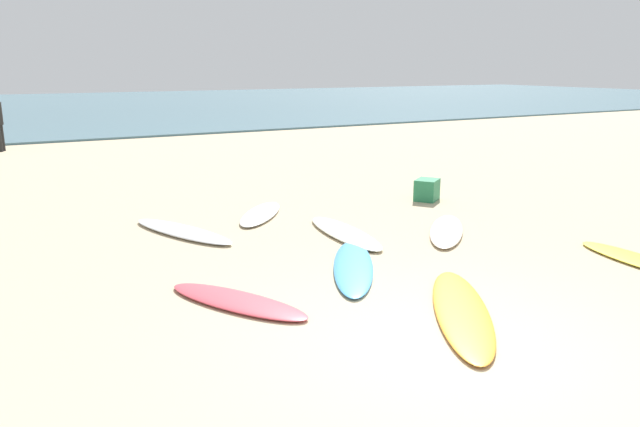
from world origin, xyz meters
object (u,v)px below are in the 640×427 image
object	(u,v)px
surfboard_1	(261,214)
surfboard_5	(461,311)
surfboard_6	(237,301)
surfboard_7	(182,231)
surfboard_3	(345,232)
surfboard_0	(639,260)
surfboard_4	(353,266)
surfboard_2	(446,230)
beach_cooler	(427,190)

from	to	relation	value
surfboard_1	surfboard_5	size ratio (longest dim) A/B	0.75
surfboard_6	surfboard_7	distance (m)	3.23
surfboard_3	surfboard_6	size ratio (longest dim) A/B	1.14
surfboard_0	surfboard_1	xyz separation A→B (m)	(-3.61, 4.99, 0.01)
surfboard_6	surfboard_3	bearing A→B (deg)	-172.98
surfboard_1	surfboard_7	distance (m)	1.67
surfboard_0	surfboard_4	bearing A→B (deg)	160.73
surfboard_0	surfboard_1	distance (m)	6.16
surfboard_2	beach_cooler	distance (m)	2.46
surfboard_5	surfboard_7	distance (m)	5.02
surfboard_0	surfboard_4	size ratio (longest dim) A/B	0.83
surfboard_0	surfboard_1	size ratio (longest dim) A/B	1.01
surfboard_2	surfboard_4	world-z (taller)	surfboard_2
surfboard_0	surfboard_6	size ratio (longest dim) A/B	0.99
surfboard_6	beach_cooler	bearing A→B (deg)	-177.54
surfboard_1	surfboard_4	distance (m)	3.30
surfboard_4	surfboard_2	bearing A→B (deg)	49.95
surfboard_0	surfboard_7	world-z (taller)	surfboard_7
surfboard_1	surfboard_4	size ratio (longest dim) A/B	0.82
surfboard_3	surfboard_4	bearing A→B (deg)	-113.06
surfboard_7	beach_cooler	world-z (taller)	beach_cooler
surfboard_1	beach_cooler	world-z (taller)	beach_cooler
surfboard_2	surfboard_4	xyz separation A→B (m)	(-2.29, -0.78, -0.01)
surfboard_2	surfboard_4	distance (m)	2.42
surfboard_3	surfboard_0	bearing A→B (deg)	-43.48
surfboard_2	surfboard_6	xyz separation A→B (m)	(-4.12, -1.19, -0.01)
surfboard_5	surfboard_6	world-z (taller)	same
surfboard_5	surfboard_2	bearing A→B (deg)	86.51
surfboard_3	beach_cooler	distance (m)	3.15
surfboard_0	surfboard_7	size ratio (longest dim) A/B	0.82
beach_cooler	surfboard_0	bearing A→B (deg)	-88.67
surfboard_0	surfboard_7	bearing A→B (deg)	144.66
surfboard_0	surfboard_3	xyz separation A→B (m)	(-2.92, 3.16, 0.01)
surfboard_1	surfboard_2	size ratio (longest dim) A/B	0.91
surfboard_0	surfboard_3	distance (m)	4.30
surfboard_7	beach_cooler	xyz separation A→B (m)	(5.11, 0.07, 0.17)
surfboard_3	surfboard_5	size ratio (longest dim) A/B	0.87
surfboard_6	surfboard_7	bearing A→B (deg)	-123.88
surfboard_0	surfboard_5	distance (m)	3.40
surfboard_1	surfboard_5	bearing A→B (deg)	-49.91
surfboard_3	beach_cooler	bearing A→B (deg)	30.65
surfboard_5	surfboard_1	bearing A→B (deg)	126.36
surfboard_1	surfboard_5	world-z (taller)	surfboard_1
surfboard_1	surfboard_2	xyz separation A→B (m)	(2.25, -2.52, 0.00)
surfboard_5	surfboard_6	distance (m)	2.55
surfboard_3	surfboard_6	bearing A→B (deg)	-140.18
surfboard_3	surfboard_5	distance (m)	3.37
surfboard_1	surfboard_4	bearing A→B (deg)	-53.07
surfboard_1	surfboard_7	xyz separation A→B (m)	(-1.60, -0.48, 0.00)
surfboard_3	beach_cooler	xyz separation A→B (m)	(2.81, 1.42, 0.17)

